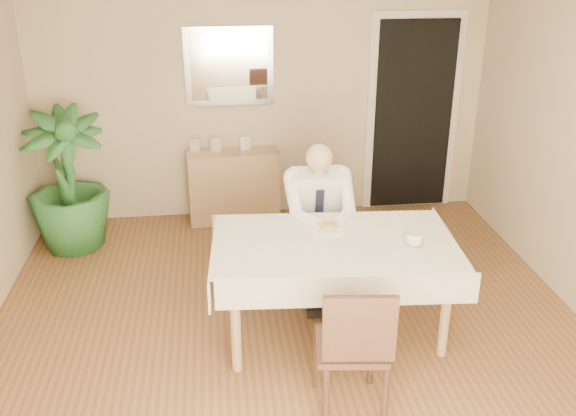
{
  "coord_description": "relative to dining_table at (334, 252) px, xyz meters",
  "views": [
    {
      "loc": [
        -0.49,
        -3.79,
        2.75
      ],
      "look_at": [
        0.0,
        0.35,
        0.95
      ],
      "focal_mm": 40.0,
      "sensor_mm": 36.0,
      "label": 1
    }
  ],
  "objects": [
    {
      "name": "sideboard",
      "position": [
        -0.63,
        2.14,
        -0.3
      ],
      "size": [
        0.94,
        0.39,
        0.73
      ],
      "primitive_type": "cube",
      "rotation": [
        0.0,
        0.0,
        0.08
      ],
      "color": "#977B53",
      "rests_on": "ground"
    },
    {
      "name": "mirror",
      "position": [
        -0.63,
        2.29,
        0.88
      ],
      "size": [
        0.86,
        0.04,
        0.76
      ],
      "color": "silver",
      "rests_on": "room"
    },
    {
      "name": "knife",
      "position": [
        0.03,
        0.13,
        0.11
      ],
      "size": [
        0.01,
        0.13,
        0.01
      ],
      "primitive_type": "cylinder",
      "rotation": [
        1.57,
        0.0,
        0.0
      ],
      "color": "silver",
      "rests_on": "dining_table"
    },
    {
      "name": "potted_palm",
      "position": [
        -2.16,
        1.69,
        -0.01
      ],
      "size": [
        0.87,
        0.87,
        1.32
      ],
      "primitive_type": "imported",
      "rotation": [
        0.0,
        0.0,
        0.2
      ],
      "color": "#225524",
      "rests_on": "ground"
    },
    {
      "name": "seated_man",
      "position": [
        0.0,
        0.59,
        0.02
      ],
      "size": [
        0.48,
        0.72,
        1.24
      ],
      "color": "white",
      "rests_on": "ground"
    },
    {
      "name": "room",
      "position": [
        -0.31,
        -0.18,
        0.63
      ],
      "size": [
        5.0,
        5.02,
        2.6
      ],
      "color": "brown",
      "rests_on": "ground"
    },
    {
      "name": "chair_far",
      "position": [
        0.0,
        0.88,
        -0.18
      ],
      "size": [
        0.46,
        0.46,
        0.87
      ],
      "rotation": [
        0.0,
        0.0,
        -0.12
      ],
      "color": "#3E2419",
      "rests_on": "ground"
    },
    {
      "name": "food",
      "position": [
        -0.01,
        0.19,
        0.11
      ],
      "size": [
        0.14,
        0.14,
        0.06
      ],
      "primitive_type": "ellipsoid",
      "color": "olive",
      "rests_on": "dining_table"
    },
    {
      "name": "coffee_mug",
      "position": [
        0.53,
        -0.13,
        0.13
      ],
      "size": [
        0.13,
        0.13,
        0.1
      ],
      "primitive_type": "imported",
      "rotation": [
        0.0,
        0.0,
        -0.04
      ],
      "color": "white",
      "rests_on": "dining_table"
    },
    {
      "name": "photo_frame_right",
      "position": [
        -0.5,
        2.19,
        0.13
      ],
      "size": [
        0.1,
        0.02,
        0.14
      ],
      "primitive_type": "cube",
      "color": "silver",
      "rests_on": "sideboard"
    },
    {
      "name": "plate",
      "position": [
        -0.01,
        0.19,
        0.09
      ],
      "size": [
        0.26,
        0.26,
        0.02
      ],
      "primitive_type": "cylinder",
      "color": "white",
      "rests_on": "dining_table"
    },
    {
      "name": "chair_near",
      "position": [
        -0.04,
        -0.87,
        -0.16
      ],
      "size": [
        0.47,
        0.47,
        0.9
      ],
      "rotation": [
        0.0,
        0.0,
        -0.11
      ],
      "color": "#3E2419",
      "rests_on": "ground"
    },
    {
      "name": "photo_frame_center",
      "position": [
        -0.79,
        2.19,
        0.13
      ],
      "size": [
        0.1,
        0.02,
        0.14
      ],
      "primitive_type": "cube",
      "color": "silver",
      "rests_on": "sideboard"
    },
    {
      "name": "fork",
      "position": [
        -0.05,
        0.13,
        0.11
      ],
      "size": [
        0.01,
        0.13,
        0.01
      ],
      "primitive_type": "cylinder",
      "rotation": [
        1.57,
        0.0,
        0.0
      ],
      "color": "silver",
      "rests_on": "dining_table"
    },
    {
      "name": "dining_table",
      "position": [
        0.0,
        0.0,
        0.0
      ],
      "size": [
        1.78,
        1.13,
        0.75
      ],
      "rotation": [
        0.0,
        0.0,
        -0.07
      ],
      "color": "#977B53",
      "rests_on": "ground"
    },
    {
      "name": "photo_frame_left",
      "position": [
        -1.0,
        2.17,
        0.13
      ],
      "size": [
        0.1,
        0.02,
        0.14
      ],
      "primitive_type": "cube",
      "color": "silver",
      "rests_on": "sideboard"
    },
    {
      "name": "doorway",
      "position": [
        1.24,
        2.28,
        0.33
      ],
      "size": [
        0.96,
        0.07,
        2.1
      ],
      "color": "white",
      "rests_on": "ground"
    }
  ]
}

